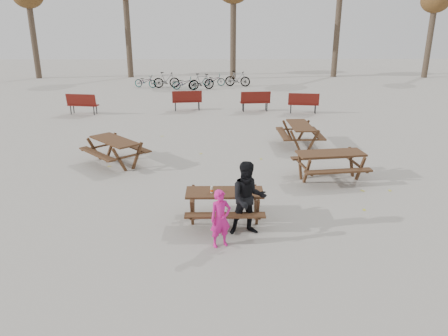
{
  "coord_description": "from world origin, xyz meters",
  "views": [
    {
      "loc": [
        -0.14,
        -9.37,
        4.66
      ],
      "look_at": [
        0.0,
        1.0,
        1.0
      ],
      "focal_mm": 35.0,
      "sensor_mm": 36.0,
      "label": 1
    }
  ],
  "objects_px": {
    "main_picnic_table": "(225,199)",
    "picnic_table_north": "(115,152)",
    "picnic_table_east": "(330,166)",
    "adult": "(248,199)",
    "picnic_table_far": "(300,135)",
    "child": "(221,219)",
    "soda_bottle": "(212,190)",
    "food_tray": "(242,193)"
  },
  "relations": [
    {
      "from": "soda_bottle",
      "to": "picnic_table_north",
      "type": "xyz_separation_m",
      "value": [
        -3.22,
        4.38,
        -0.43
      ]
    },
    {
      "from": "food_tray",
      "to": "soda_bottle",
      "type": "height_order",
      "value": "soda_bottle"
    },
    {
      "from": "main_picnic_table",
      "to": "adult",
      "type": "height_order",
      "value": "adult"
    },
    {
      "from": "picnic_table_far",
      "to": "picnic_table_north",
      "type": "bearing_deg",
      "value": 105.7
    },
    {
      "from": "soda_bottle",
      "to": "picnic_table_far",
      "type": "height_order",
      "value": "soda_bottle"
    },
    {
      "from": "main_picnic_table",
      "to": "child",
      "type": "distance_m",
      "value": 1.14
    },
    {
      "from": "soda_bottle",
      "to": "child",
      "type": "relative_size",
      "value": 0.13
    },
    {
      "from": "soda_bottle",
      "to": "picnic_table_east",
      "type": "bearing_deg",
      "value": 39.58
    },
    {
      "from": "child",
      "to": "picnic_table_east",
      "type": "bearing_deg",
      "value": 27.32
    },
    {
      "from": "picnic_table_east",
      "to": "adult",
      "type": "bearing_deg",
      "value": -135.83
    },
    {
      "from": "food_tray",
      "to": "picnic_table_east",
      "type": "xyz_separation_m",
      "value": [
        2.77,
        2.94,
        -0.37
      ]
    },
    {
      "from": "food_tray",
      "to": "adult",
      "type": "bearing_deg",
      "value": -74.19
    },
    {
      "from": "picnic_table_east",
      "to": "child",
      "type": "bearing_deg",
      "value": -137.39
    },
    {
      "from": "child",
      "to": "picnic_table_far",
      "type": "relative_size",
      "value": 0.67
    },
    {
      "from": "food_tray",
      "to": "picnic_table_north",
      "type": "height_order",
      "value": "picnic_table_north"
    },
    {
      "from": "picnic_table_east",
      "to": "picnic_table_north",
      "type": "bearing_deg",
      "value": 159.53
    },
    {
      "from": "picnic_table_north",
      "to": "picnic_table_far",
      "type": "xyz_separation_m",
      "value": [
        6.42,
        2.03,
        -0.01
      ]
    },
    {
      "from": "main_picnic_table",
      "to": "adult",
      "type": "distance_m",
      "value": 0.82
    },
    {
      "from": "food_tray",
      "to": "adult",
      "type": "height_order",
      "value": "adult"
    },
    {
      "from": "picnic_table_north",
      "to": "soda_bottle",
      "type": "bearing_deg",
      "value": -6.47
    },
    {
      "from": "adult",
      "to": "child",
      "type": "bearing_deg",
      "value": -145.06
    },
    {
      "from": "adult",
      "to": "picnic_table_north",
      "type": "relative_size",
      "value": 0.88
    },
    {
      "from": "child",
      "to": "picnic_table_north",
      "type": "bearing_deg",
      "value": 99.23
    },
    {
      "from": "main_picnic_table",
      "to": "picnic_table_north",
      "type": "distance_m",
      "value": 5.56
    },
    {
      "from": "picnic_table_east",
      "to": "picnic_table_far",
      "type": "distance_m",
      "value": 3.56
    },
    {
      "from": "picnic_table_north",
      "to": "picnic_table_east",
      "type": "bearing_deg",
      "value": 34.35
    },
    {
      "from": "main_picnic_table",
      "to": "adult",
      "type": "bearing_deg",
      "value": -49.04
    },
    {
      "from": "food_tray",
      "to": "child",
      "type": "distance_m",
      "value": 1.1
    },
    {
      "from": "main_picnic_table",
      "to": "food_tray",
      "type": "relative_size",
      "value": 10.0
    },
    {
      "from": "child",
      "to": "adult",
      "type": "bearing_deg",
      "value": 19.14
    },
    {
      "from": "child",
      "to": "food_tray",
      "type": "bearing_deg",
      "value": 40.37
    },
    {
      "from": "picnic_table_north",
      "to": "adult",
      "type": "bearing_deg",
      "value": -3.33
    },
    {
      "from": "picnic_table_east",
      "to": "picnic_table_far",
      "type": "xyz_separation_m",
      "value": [
        -0.26,
        3.55,
        -0.01
      ]
    },
    {
      "from": "child",
      "to": "picnic_table_north",
      "type": "height_order",
      "value": "child"
    },
    {
      "from": "main_picnic_table",
      "to": "picnic_table_north",
      "type": "height_order",
      "value": "picnic_table_north"
    },
    {
      "from": "main_picnic_table",
      "to": "soda_bottle",
      "type": "bearing_deg",
      "value": -165.77
    },
    {
      "from": "picnic_table_far",
      "to": "adult",
      "type": "bearing_deg",
      "value": 159.09
    },
    {
      "from": "soda_bottle",
      "to": "picnic_table_east",
      "type": "xyz_separation_m",
      "value": [
        3.45,
        2.86,
        -0.43
      ]
    },
    {
      "from": "child",
      "to": "adult",
      "type": "distance_m",
      "value": 0.85
    },
    {
      "from": "adult",
      "to": "picnic_table_far",
      "type": "xyz_separation_m",
      "value": [
        2.39,
        6.91,
        -0.44
      ]
    },
    {
      "from": "main_picnic_table",
      "to": "picnic_table_north",
      "type": "xyz_separation_m",
      "value": [
        -3.52,
        4.3,
        -0.17
      ]
    },
    {
      "from": "main_picnic_table",
      "to": "picnic_table_far",
      "type": "bearing_deg",
      "value": 65.38
    }
  ]
}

